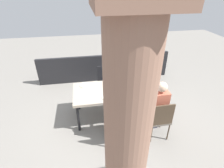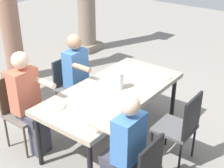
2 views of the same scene
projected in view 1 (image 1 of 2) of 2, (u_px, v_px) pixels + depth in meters
name	position (u px, v px, depth m)	size (l,w,h in m)	color
ground_plane	(115.00, 114.00, 4.57)	(16.00, 16.00, 0.00)	gray
dining_table	(116.00, 92.00, 4.21)	(2.02, 0.96, 0.77)	tan
chair_west_north	(160.00, 118.00, 3.63)	(0.44, 0.44, 0.97)	#6A6158
chair_west_south	(135.00, 79.00, 5.19)	(0.44, 0.44, 0.86)	#4F4F50
chair_mid_north	(117.00, 124.00, 3.51)	(0.44, 0.44, 0.90)	#5B5E61
chair_mid_south	(105.00, 80.00, 5.05)	(0.44, 0.44, 0.94)	#4F4F50
diner_woman_green	(138.00, 77.00, 4.93)	(0.35, 0.49, 1.27)	#3F3F4C
diner_man_white	(116.00, 111.00, 3.59)	(0.35, 0.50, 1.31)	#3F3F4C
diner_guest_third	(157.00, 106.00, 3.71)	(0.35, 0.49, 1.33)	#3F3F4C
patio_railing	(105.00, 68.00, 5.97)	(4.42, 0.10, 0.90)	black
plate_0	(149.00, 93.00, 4.04)	(0.25, 0.25, 0.02)	white
fork_0	(155.00, 92.00, 4.06)	(0.02, 0.17, 0.01)	silver
spoon_0	(143.00, 94.00, 4.02)	(0.02, 0.17, 0.01)	silver
plate_1	(124.00, 82.00, 4.48)	(0.23, 0.23, 0.02)	white
fork_1	(130.00, 82.00, 4.50)	(0.02, 0.17, 0.01)	silver
spoon_1	(118.00, 83.00, 4.46)	(0.02, 0.17, 0.01)	silver
plate_2	(107.00, 97.00, 3.89)	(0.23, 0.23, 0.02)	white
fork_2	(113.00, 97.00, 3.91)	(0.02, 0.17, 0.01)	silver
spoon_2	(100.00, 98.00, 3.87)	(0.02, 0.17, 0.01)	silver
plate_3	(85.00, 85.00, 4.33)	(0.25, 0.25, 0.02)	white
fork_3	(91.00, 85.00, 4.36)	(0.02, 0.17, 0.01)	silver
spoon_3	(79.00, 86.00, 4.31)	(0.02, 0.17, 0.01)	silver
water_pitcher	(112.00, 86.00, 4.14)	(0.13, 0.13, 0.22)	white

